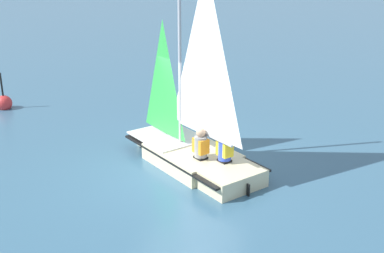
% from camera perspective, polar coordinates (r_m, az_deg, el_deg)
% --- Properties ---
extents(ground_plane, '(260.00, 260.00, 0.00)m').
position_cam_1_polar(ground_plane, '(12.01, 0.00, -4.52)').
color(ground_plane, '#38607A').
extents(sailboat_main, '(4.12, 3.45, 4.92)m').
position_cam_1_polar(sailboat_main, '(11.74, 0.08, -1.66)').
color(sailboat_main, beige).
rests_on(sailboat_main, ground_plane).
extents(sailor_helm, '(0.43, 0.41, 1.16)m').
position_cam_1_polar(sailor_helm, '(11.26, 1.04, -2.79)').
color(sailor_helm, black).
rests_on(sailor_helm, ground_plane).
extents(sailor_crew, '(0.43, 0.41, 1.16)m').
position_cam_1_polar(sailor_crew, '(11.12, 3.89, -3.08)').
color(sailor_crew, black).
rests_on(sailor_crew, ground_plane).
extents(buoy_marker, '(0.54, 0.54, 1.32)m').
position_cam_1_polar(buoy_marker, '(17.47, -21.39, 2.63)').
color(buoy_marker, red).
rests_on(buoy_marker, ground_plane).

